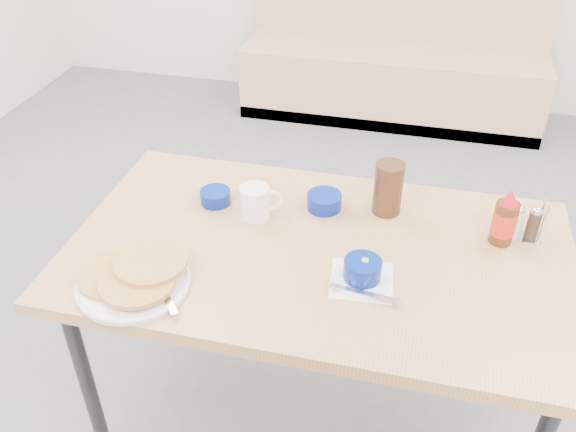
% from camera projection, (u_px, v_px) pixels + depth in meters
% --- Properties ---
extents(booth_bench, '(1.90, 0.56, 1.22)m').
position_uv_depth(booth_bench, '(394.00, 61.00, 3.95)').
color(booth_bench, tan).
rests_on(booth_bench, ground).
extents(dining_table, '(1.40, 0.80, 0.76)m').
position_uv_depth(dining_table, '(318.00, 265.00, 1.74)').
color(dining_table, tan).
rests_on(dining_table, ground).
extents(pancake_plate, '(0.31, 0.30, 0.05)m').
position_uv_depth(pancake_plate, '(134.00, 278.00, 1.57)').
color(pancake_plate, white).
rests_on(pancake_plate, dining_table).
extents(coffee_mug, '(0.13, 0.09, 0.10)m').
position_uv_depth(coffee_mug, '(256.00, 202.00, 1.80)').
color(coffee_mug, white).
rests_on(coffee_mug, dining_table).
extents(grits_setting, '(0.19, 0.18, 0.07)m').
position_uv_depth(grits_setting, '(362.00, 273.00, 1.58)').
color(grits_setting, white).
rests_on(grits_setting, dining_table).
extents(creamer_bowl, '(0.09, 0.09, 0.04)m').
position_uv_depth(creamer_bowl, '(215.00, 197.00, 1.88)').
color(creamer_bowl, navy).
rests_on(creamer_bowl, dining_table).
extents(butter_bowl, '(0.11, 0.11, 0.05)m').
position_uv_depth(butter_bowl, '(324.00, 201.00, 1.86)').
color(butter_bowl, navy).
rests_on(butter_bowl, dining_table).
extents(amber_tumbler, '(0.09, 0.09, 0.16)m').
position_uv_depth(amber_tumbler, '(388.00, 188.00, 1.81)').
color(amber_tumbler, '#3A2012').
rests_on(amber_tumbler, dining_table).
extents(condiment_caddy, '(0.11, 0.07, 0.13)m').
position_uv_depth(condiment_caddy, '(524.00, 225.00, 1.72)').
color(condiment_caddy, silver).
rests_on(condiment_caddy, dining_table).
extents(syrup_bottle, '(0.07, 0.07, 0.17)m').
position_uv_depth(syrup_bottle, '(505.00, 220.00, 1.69)').
color(syrup_bottle, '#47230F').
rests_on(syrup_bottle, dining_table).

